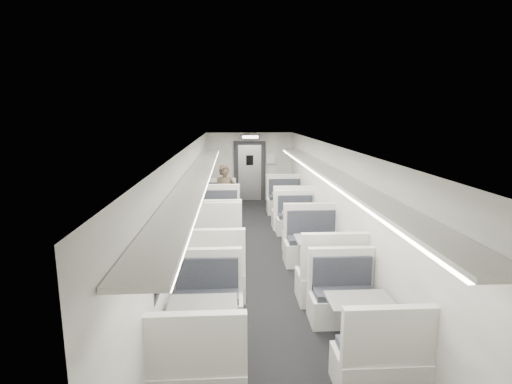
{
  "coord_description": "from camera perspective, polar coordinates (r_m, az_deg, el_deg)",
  "views": [
    {
      "loc": [
        -0.62,
        -7.94,
        3.04
      ],
      "look_at": [
        -0.03,
        1.69,
        1.14
      ],
      "focal_mm": 28.0,
      "sensor_mm": 36.0,
      "label": 1
    }
  ],
  "objects": [
    {
      "name": "window_c",
      "position": [
        7.19,
        -10.33,
        -2.64
      ],
      "size": [
        0.02,
        1.18,
        0.84
      ],
      "primitive_type": "cube",
      "color": "black",
      "rests_on": "room"
    },
    {
      "name": "booth_right_b",
      "position": [
        9.64,
        6.36,
        -5.06
      ],
      "size": [
        1.01,
        2.04,
        1.09
      ],
      "color": "silver",
      "rests_on": "room"
    },
    {
      "name": "exit_sign",
      "position": [
        13.42,
        -0.83,
        7.88
      ],
      "size": [
        0.62,
        0.12,
        0.16
      ],
      "color": "black",
      "rests_on": "room"
    },
    {
      "name": "wall_notice",
      "position": [
        14.01,
        2.16,
        4.81
      ],
      "size": [
        0.32,
        0.02,
        0.4
      ],
      "primitive_type": "cube",
      "color": "silver",
      "rests_on": "room"
    },
    {
      "name": "booth_right_d",
      "position": [
        5.6,
        14.48,
        -17.8
      ],
      "size": [
        1.0,
        2.02,
        1.08
      ],
      "color": "silver",
      "rests_on": "room"
    },
    {
      "name": "booth_right_c",
      "position": [
        7.57,
        9.22,
        -9.36
      ],
      "size": [
        1.12,
        2.28,
        1.22
      ],
      "color": "silver",
      "rests_on": "room"
    },
    {
      "name": "booth_left_c",
      "position": [
        7.63,
        -6.2,
        -9.02
      ],
      "size": [
        1.16,
        2.35,
        1.25
      ],
      "color": "silver",
      "rests_on": "room"
    },
    {
      "name": "window_d",
      "position": [
        5.1,
        -13.22,
        -8.5
      ],
      "size": [
        0.02,
        1.18,
        0.84
      ],
      "primitive_type": "cube",
      "color": "black",
      "rests_on": "room"
    },
    {
      "name": "room",
      "position": [
        8.17,
        0.96,
        -1.88
      ],
      "size": [
        3.24,
        12.24,
        2.64
      ],
      "color": "black",
      "rests_on": "ground"
    },
    {
      "name": "vestibule_door",
      "position": [
        14.03,
        -0.91,
        2.92
      ],
      "size": [
        1.1,
        0.13,
        2.1
      ],
      "color": "black",
      "rests_on": "room"
    },
    {
      "name": "booth_left_b",
      "position": [
        9.51,
        -5.66,
        -4.95
      ],
      "size": [
        1.14,
        2.32,
        1.24
      ],
      "color": "silver",
      "rests_on": "room"
    },
    {
      "name": "window_b",
      "position": [
        9.33,
        -8.76,
        0.57
      ],
      "size": [
        0.02,
        1.18,
        0.84
      ],
      "primitive_type": "cube",
      "color": "black",
      "rests_on": "room"
    },
    {
      "name": "window_a",
      "position": [
        11.5,
        -7.78,
        2.57
      ],
      "size": [
        0.02,
        1.18,
        0.84
      ],
      "primitive_type": "cube",
      "color": "black",
      "rests_on": "room"
    },
    {
      "name": "luggage_rack_right",
      "position": [
        7.94,
        10.14,
        2.82
      ],
      "size": [
        0.46,
        10.4,
        0.09
      ],
      "color": "silver",
      "rests_on": "room"
    },
    {
      "name": "booth_left_a",
      "position": [
        11.69,
        -5.25,
        -2.2
      ],
      "size": [
        0.98,
        1.99,
        1.07
      ],
      "color": "silver",
      "rests_on": "room"
    },
    {
      "name": "booth_left_d",
      "position": [
        5.33,
        -7.51,
        -18.97
      ],
      "size": [
        1.03,
        2.08,
        1.11
      ],
      "color": "silver",
      "rests_on": "room"
    },
    {
      "name": "booth_right_a",
      "position": [
        11.61,
        4.64,
        -2.07
      ],
      "size": [
        1.09,
        2.21,
        1.18
      ],
      "color": "silver",
      "rests_on": "room"
    },
    {
      "name": "luggage_rack_left",
      "position": [
        7.74,
        -8.08,
        2.68
      ],
      "size": [
        0.46,
        10.4,
        0.09
      ],
      "color": "silver",
      "rests_on": "room"
    },
    {
      "name": "passenger",
      "position": [
        11.04,
        -4.4,
        -0.44
      ],
      "size": [
        0.64,
        0.44,
        1.67
      ],
      "primitive_type": "imported",
      "rotation": [
        0.0,
        0.0,
        0.08
      ],
      "color": "black",
      "rests_on": "room"
    }
  ]
}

